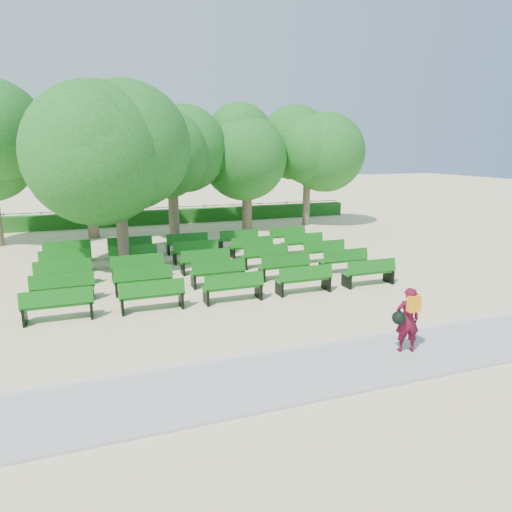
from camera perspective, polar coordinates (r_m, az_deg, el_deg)
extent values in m
plane|color=beige|center=(16.66, -4.78, -3.24)|extent=(120.00, 120.00, 0.00)
cube|color=#A4A49F|center=(10.18, 6.57, -14.26)|extent=(30.00, 2.20, 0.06)
cube|color=silver|center=(11.10, 3.89, -11.64)|extent=(30.00, 0.12, 0.10)
cube|color=#1A5917|center=(30.04, -11.84, 4.80)|extent=(26.00, 0.70, 0.90)
cube|color=#116112|center=(17.89, -6.47, -0.55)|extent=(1.92, 0.60, 0.06)
cube|color=#116112|center=(17.61, -6.32, 0.12)|extent=(1.91, 0.22, 0.45)
cylinder|color=brown|center=(18.71, -16.36, 3.15)|extent=(0.45, 0.45, 3.22)
ellipsoid|color=#1E681E|center=(18.45, -16.98, 12.45)|extent=(5.18, 5.18, 4.66)
imported|color=#4F0B1F|center=(11.27, 18.41, -7.57)|extent=(0.65, 0.51, 1.56)
cube|color=orange|center=(11.00, 19.15, -5.68)|extent=(0.29, 0.15, 0.36)
sphere|color=black|center=(11.03, 17.41, -7.39)|extent=(0.31, 0.31, 0.31)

